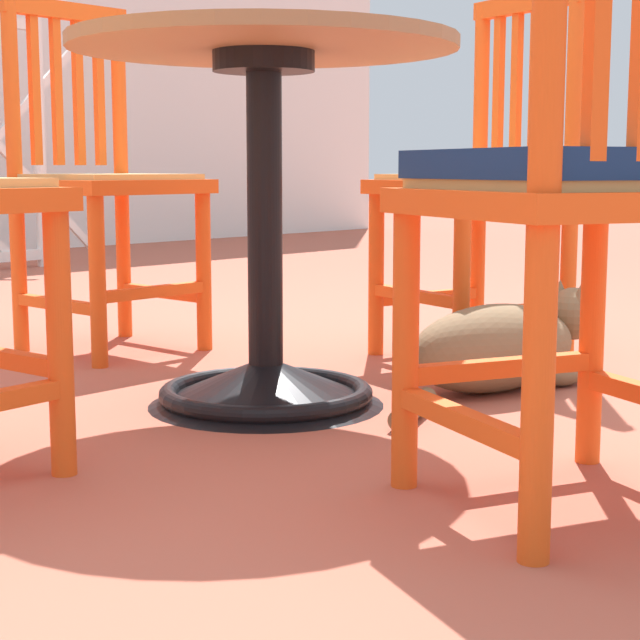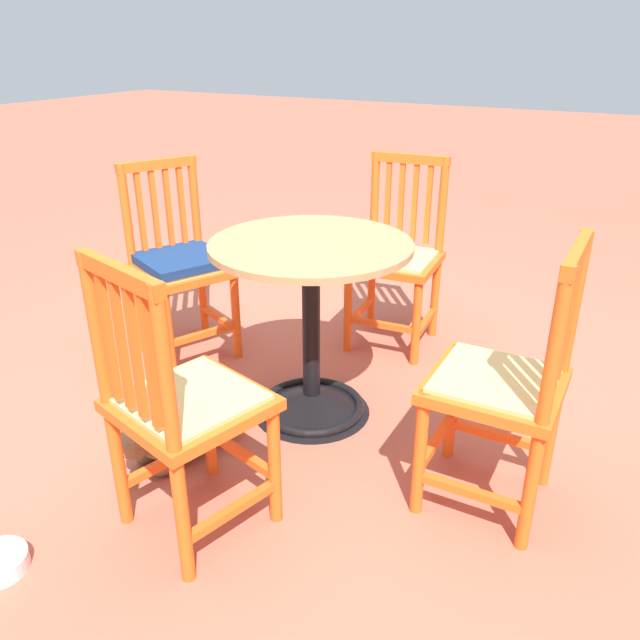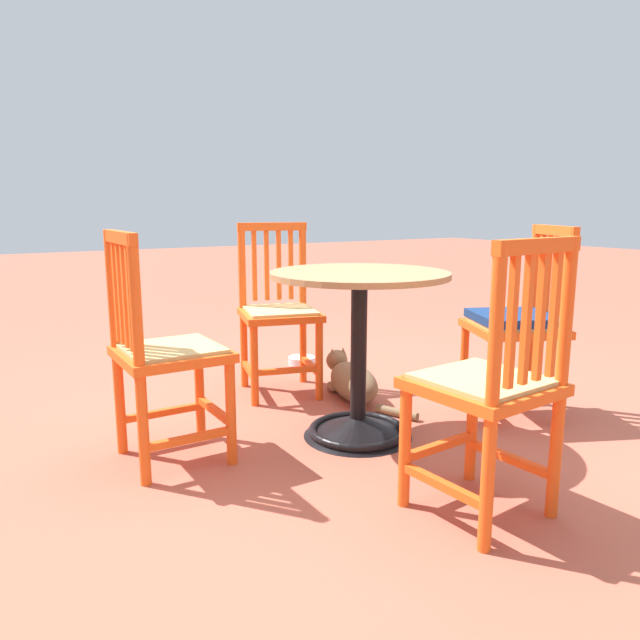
# 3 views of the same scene
# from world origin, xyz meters

# --- Properties ---
(ground_plane) EXTENTS (24.00, 24.00, 0.00)m
(ground_plane) POSITION_xyz_m (0.00, 0.00, 0.00)
(ground_plane) COLOR #AD5642
(cafe_table) EXTENTS (0.76, 0.76, 0.73)m
(cafe_table) POSITION_xyz_m (-0.04, 0.03, 0.28)
(cafe_table) COLOR black
(cafe_table) RESTS_ON ground_plane
(orange_chair_at_corner) EXTENTS (0.49, 0.49, 0.91)m
(orange_chair_at_corner) POSITION_xyz_m (0.71, 0.02, 0.43)
(orange_chair_at_corner) COLOR #EA5619
(orange_chair_at_corner) RESTS_ON ground_plane
(orange_chair_tucked_in) EXTENTS (0.40, 0.40, 0.91)m
(orange_chair_tucked_in) POSITION_xyz_m (0.14, 0.82, 0.43)
(orange_chair_tucked_in) COLOR #EA5619
(orange_chair_tucked_in) RESTS_ON ground_plane
(orange_chair_facing_out) EXTENTS (0.43, 0.43, 0.91)m
(orange_chair_facing_out) POSITION_xyz_m (-0.82, 0.06, 0.43)
(orange_chair_facing_out) COLOR #EA5619
(orange_chair_facing_out) RESTS_ON ground_plane
(orange_chair_by_planter) EXTENTS (0.53, 0.53, 0.91)m
(orange_chair_by_planter) POSITION_xyz_m (-0.22, -0.77, 0.45)
(orange_chair_by_planter) COLOR #EA5619
(orange_chair_by_planter) RESTS_ON ground_plane
(tabby_cat) EXTENTS (0.75, 0.29, 0.23)m
(tabby_cat) POSITION_xyz_m (0.42, -0.25, 0.10)
(tabby_cat) COLOR brown
(tabby_cat) RESTS_ON ground_plane
(pet_water_bowl) EXTENTS (0.17, 0.17, 0.05)m
(pet_water_bowl) POSITION_xyz_m (1.14, -0.36, 0.03)
(pet_water_bowl) COLOR silver
(pet_water_bowl) RESTS_ON ground_plane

